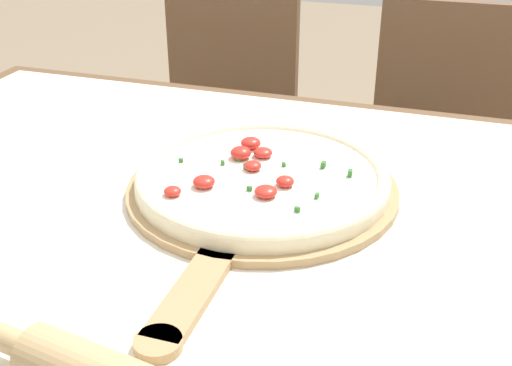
{
  "coord_description": "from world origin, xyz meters",
  "views": [
    {
      "loc": [
        0.27,
        -0.72,
        1.21
      ],
      "look_at": [
        0.03,
        0.03,
        0.8
      ],
      "focal_mm": 45.0,
      "sensor_mm": 36.0,
      "label": 1
    }
  ],
  "objects_px": {
    "pizza_peel": "(259,194)",
    "pizza": "(262,177)",
    "chair_left": "(223,127)",
    "chair_right": "(440,155)"
  },
  "relations": [
    {
      "from": "pizza_peel",
      "to": "pizza",
      "type": "bearing_deg",
      "value": 91.64
    },
    {
      "from": "pizza",
      "to": "pizza_peel",
      "type": "bearing_deg",
      "value": -88.36
    },
    {
      "from": "pizza_peel",
      "to": "chair_right",
      "type": "xyz_separation_m",
      "value": [
        0.23,
        0.81,
        -0.26
      ]
    },
    {
      "from": "pizza",
      "to": "chair_right",
      "type": "distance_m",
      "value": 0.87
    },
    {
      "from": "pizza",
      "to": "chair_right",
      "type": "xyz_separation_m",
      "value": [
        0.23,
        0.79,
        -0.28
      ]
    },
    {
      "from": "chair_left",
      "to": "chair_right",
      "type": "distance_m",
      "value": 0.6
    },
    {
      "from": "chair_left",
      "to": "chair_right",
      "type": "height_order",
      "value": "same"
    },
    {
      "from": "pizza",
      "to": "chair_right",
      "type": "bearing_deg",
      "value": 73.52
    },
    {
      "from": "chair_left",
      "to": "chair_right",
      "type": "relative_size",
      "value": 1.0
    },
    {
      "from": "pizza_peel",
      "to": "pizza",
      "type": "height_order",
      "value": "pizza"
    }
  ]
}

